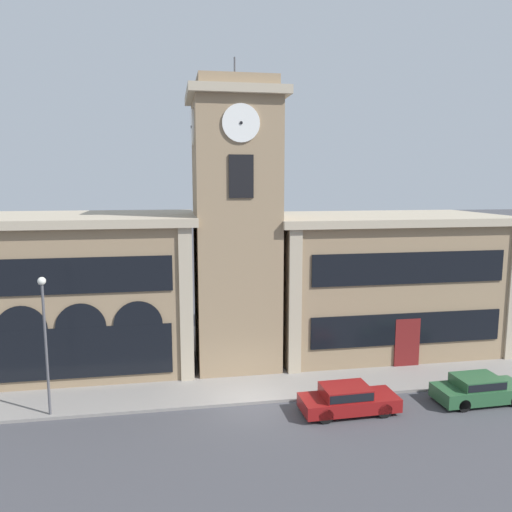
{
  "coord_description": "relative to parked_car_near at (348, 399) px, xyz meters",
  "views": [
    {
      "loc": [
        -3.68,
        -22.39,
        10.68
      ],
      "look_at": [
        0.78,
        3.27,
        6.76
      ],
      "focal_mm": 35.0,
      "sensor_mm": 36.0,
      "label": 1
    }
  ],
  "objects": [
    {
      "name": "town_hall_right_wing",
      "position": [
        5.3,
        8.78,
        3.63
      ],
      "size": [
        14.65,
        8.65,
        8.59
      ],
      "color": "#937A5B",
      "rests_on": "ground_plane"
    },
    {
      "name": "street_lamp",
      "position": [
        -13.53,
        1.89,
        3.58
      ],
      "size": [
        0.36,
        0.36,
        6.38
      ],
      "color": "#4C4C51",
      "rests_on": "sidewalk_kerb"
    },
    {
      "name": "parked_car_near",
      "position": [
        0.0,
        0.0,
        0.0
      ],
      "size": [
        4.57,
        1.9,
        1.32
      ],
      "rotation": [
        0.0,
        0.0,
        0.03
      ],
      "color": "maroon",
      "rests_on": "ground_plane"
    },
    {
      "name": "ground_plane",
      "position": [
        -4.26,
        1.57,
        -0.7
      ],
      "size": [
        300.0,
        300.0,
        0.0
      ],
      "primitive_type": "plane",
      "color": "#424247"
    },
    {
      "name": "sidewalk_kerb",
      "position": [
        -4.26,
        8.17,
        -0.62
      ],
      "size": [
        41.06,
        13.21,
        0.15
      ],
      "color": "gray",
      "rests_on": "ground_plane"
    },
    {
      "name": "town_hall_left_wing",
      "position": [
        -12.51,
        8.77,
        3.73
      ],
      "size": [
        12.04,
        8.65,
        8.79
      ],
      "color": "#937A5B",
      "rests_on": "ground_plane"
    },
    {
      "name": "clock_tower",
      "position": [
        -4.26,
        7.11,
        7.39
      ],
      "size": [
        5.26,
        5.26,
        17.31
      ],
      "color": "#937A5B",
      "rests_on": "ground_plane"
    },
    {
      "name": "parked_car_mid",
      "position": [
        6.69,
        0.0,
        -0.01
      ],
      "size": [
        4.45,
        1.9,
        1.32
      ],
      "rotation": [
        0.0,
        0.0,
        0.03
      ],
      "color": "#285633",
      "rests_on": "ground_plane"
    }
  ]
}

